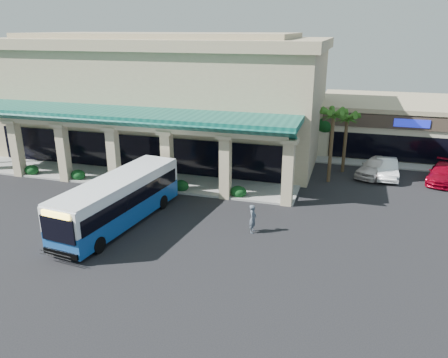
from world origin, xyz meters
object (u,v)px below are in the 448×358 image
(pedestrian, at_px, (253,219))
(car_red, at_px, (443,173))
(car_white, at_px, (386,168))
(transit_bus, at_px, (119,201))
(car_silver, at_px, (376,167))

(pedestrian, relative_size, car_red, 0.36)
(car_white, height_order, car_red, car_white)
(pedestrian, relative_size, car_white, 0.38)
(car_white, distance_m, car_red, 4.33)
(transit_bus, distance_m, car_white, 22.03)
(pedestrian, height_order, car_silver, pedestrian)
(pedestrian, height_order, car_white, pedestrian)
(car_silver, xyz_separation_m, car_white, (0.83, -0.02, -0.05))
(car_white, bearing_deg, car_silver, 176.61)
(transit_bus, bearing_deg, car_white, 47.84)
(transit_bus, xyz_separation_m, car_white, (16.59, 14.48, -0.77))
(transit_bus, height_order, pedestrian, transit_bus)
(transit_bus, distance_m, car_red, 25.48)
(pedestrian, xyz_separation_m, car_white, (8.29, 13.27, -0.12))
(car_red, bearing_deg, pedestrian, -117.20)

